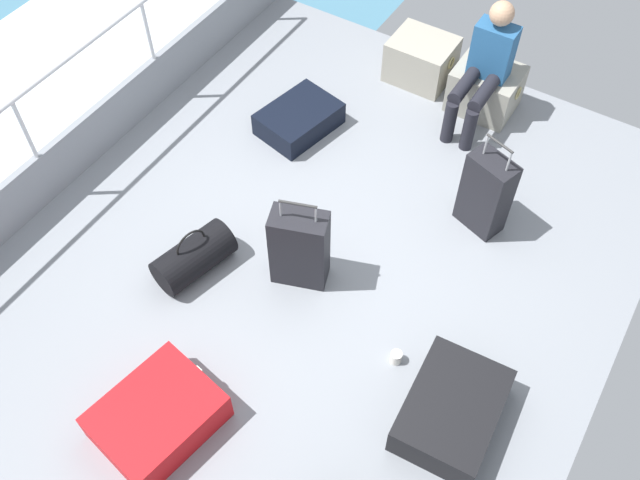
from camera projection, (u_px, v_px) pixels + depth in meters
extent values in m
cube|color=gray|center=(324.00, 251.00, 5.41)|extent=(4.40, 5.20, 0.06)
cube|color=gray|center=(106.00, 124.00, 5.90)|extent=(0.06, 5.20, 0.45)
cylinder|color=silver|center=(35.00, 152.00, 5.32)|extent=(0.04, 0.04, 1.00)
cylinder|color=silver|center=(153.00, 53.00, 6.04)|extent=(0.04, 0.04, 1.00)
cylinder|color=silver|center=(81.00, 49.00, 5.28)|extent=(0.04, 4.16, 0.04)
cube|color=white|center=(9.00, 113.00, 6.80)|extent=(2.40, 7.28, 0.01)
cube|color=#9E9989|center=(421.00, 59.00, 6.45)|extent=(0.56, 0.48, 0.41)
torus|color=tan|center=(394.00, 42.00, 6.48)|extent=(0.02, 0.12, 0.12)
torus|color=tan|center=(451.00, 63.00, 6.29)|extent=(0.02, 0.12, 0.12)
cube|color=gray|center=(485.00, 89.00, 6.20)|extent=(0.56, 0.48, 0.41)
torus|color=tan|center=(457.00, 70.00, 6.23)|extent=(0.02, 0.12, 0.12)
torus|color=tan|center=(518.00, 93.00, 6.04)|extent=(0.02, 0.12, 0.12)
cube|color=#26598C|center=(493.00, 51.00, 5.82)|extent=(0.34, 0.20, 0.48)
sphere|color=tan|center=(502.00, 13.00, 5.53)|extent=(0.20, 0.20, 0.20)
cylinder|color=black|center=(484.00, 94.00, 5.80)|extent=(0.12, 0.40, 0.12)
cylinder|color=black|center=(469.00, 129.00, 5.89)|extent=(0.11, 0.11, 0.41)
cylinder|color=black|center=(464.00, 86.00, 5.85)|extent=(0.12, 0.40, 0.12)
cylinder|color=black|center=(449.00, 122.00, 5.95)|extent=(0.11, 0.11, 0.41)
cube|color=black|center=(486.00, 193.00, 5.27)|extent=(0.41, 0.31, 0.69)
cylinder|color=#A5A8AD|center=(486.00, 144.00, 4.97)|extent=(0.02, 0.02, 0.18)
cylinder|color=#A5A8AD|center=(509.00, 161.00, 4.87)|extent=(0.02, 0.02, 0.18)
cylinder|color=#2D2D2D|center=(500.00, 144.00, 4.85)|extent=(0.23, 0.09, 0.02)
cube|color=white|center=(499.00, 174.00, 5.21)|extent=(0.05, 0.02, 0.08)
cube|color=black|center=(300.00, 248.00, 4.97)|extent=(0.45, 0.34, 0.67)
cylinder|color=#A5A8AD|center=(280.00, 208.00, 4.66)|extent=(0.02, 0.02, 0.15)
cylinder|color=#A5A8AD|center=(316.00, 214.00, 4.63)|extent=(0.02, 0.02, 0.15)
cylinder|color=#2D2D2D|center=(298.00, 204.00, 4.59)|extent=(0.25, 0.10, 0.02)
cube|color=silver|center=(303.00, 229.00, 4.98)|extent=(0.05, 0.02, 0.08)
cube|color=red|center=(157.00, 417.00, 4.43)|extent=(0.72, 0.84, 0.26)
cube|color=silver|center=(200.00, 371.00, 4.53)|extent=(0.05, 0.02, 0.08)
cube|color=black|center=(452.00, 410.00, 4.46)|extent=(0.61, 0.81, 0.25)
cube|color=green|center=(475.00, 358.00, 4.63)|extent=(0.05, 0.01, 0.08)
cube|color=black|center=(299.00, 119.00, 6.11)|extent=(0.62, 0.76, 0.21)
cube|color=white|center=(326.00, 96.00, 6.22)|extent=(0.05, 0.02, 0.08)
cylinder|color=black|center=(194.00, 257.00, 5.16)|extent=(0.43, 0.66, 0.29)
torus|color=black|center=(191.00, 244.00, 5.04)|extent=(0.08, 0.25, 0.25)
cylinder|color=white|center=(396.00, 357.00, 4.77)|extent=(0.08, 0.08, 0.10)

